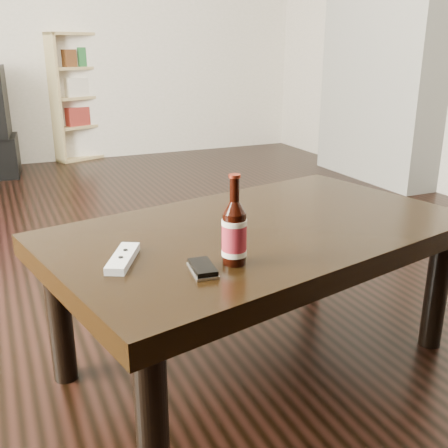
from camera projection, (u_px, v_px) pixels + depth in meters
name	position (u px, v px, depth m)	size (l,w,h in m)	color
floor	(146.00, 277.00, 2.58)	(5.00, 6.00, 0.01)	black
wall_back	(46.00, 14.00, 4.75)	(5.00, 0.02, 2.70)	beige
chimney_breast	(386.00, 9.00, 4.09)	(0.30, 1.20, 2.70)	silver
bookshelf	(79.00, 94.00, 5.16)	(0.71, 0.52, 1.20)	tan
coffee_table	(260.00, 245.00, 1.75)	(1.51, 1.08, 0.51)	black
beer_bottle	(234.00, 233.00, 1.40)	(0.07, 0.07, 0.25)	black
phone	(203.00, 268.00, 1.37)	(0.07, 0.12, 0.02)	silver
remote	(123.00, 258.00, 1.43)	(0.14, 0.19, 0.02)	silver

